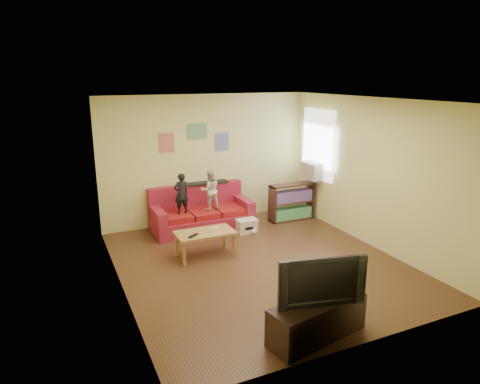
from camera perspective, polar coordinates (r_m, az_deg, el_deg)
name	(u,v)px	position (r m, az deg, el deg)	size (l,w,h in m)	color
room_shell	(261,186)	(6.86, 2.78, 0.82)	(4.52, 5.02, 2.72)	brown
sofa	(201,214)	(8.86, -5.23, -2.94)	(2.02, 0.93, 0.89)	#A31F39
child_a	(181,194)	(8.43, -7.83, -0.21)	(0.30, 0.19, 0.81)	black
child_b	(210,190)	(8.61, -4.02, 0.28)	(0.40, 0.31, 0.83)	beige
coffee_table	(205,235)	(7.45, -4.68, -5.77)	(1.01, 0.55, 0.45)	#AB7F45
remote	(193,236)	(7.25, -6.24, -5.80)	(0.22, 0.05, 0.02)	black
game_controller	(215,228)	(7.53, -3.39, -4.86)	(0.14, 0.04, 0.03)	white
bookshelf	(292,204)	(9.39, 6.89, -1.55)	(1.00, 0.30, 0.80)	#43251D
window	(318,144)	(9.31, 10.37, 6.26)	(0.04, 1.08, 1.48)	white
ac_unit	(312,171)	(9.35, 9.60, 2.83)	(0.28, 0.55, 0.35)	#B7B2A3
artwork_left	(167,143)	(8.76, -9.74, 6.46)	(0.30, 0.01, 0.40)	#D87266
artwork_center	(197,131)	(8.92, -5.73, 8.05)	(0.42, 0.01, 0.32)	#72B27F
artwork_right	(222,142)	(9.15, -2.40, 6.71)	(0.30, 0.01, 0.38)	#727FCC
file_box	(246,225)	(8.64, 0.82, -4.46)	(0.41, 0.31, 0.28)	white
tv_stand	(317,319)	(5.42, 10.22, -16.38)	(1.26, 0.42, 0.47)	black
television	(319,278)	(5.16, 10.51, -11.27)	(1.05, 0.14, 0.60)	black
tissue	(254,232)	(8.57, 1.84, -5.31)	(0.09, 0.09, 0.09)	white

